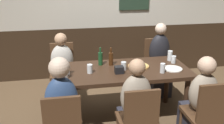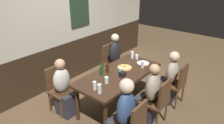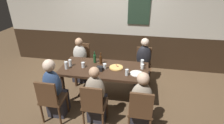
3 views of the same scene
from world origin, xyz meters
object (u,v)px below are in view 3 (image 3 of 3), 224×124
Objects in this scene: person_left_far at (80,63)px; chair_right_far at (143,64)px; person_right_far at (143,67)px; chair_right_near at (141,109)px; beer_glass_tall at (142,67)px; pizza at (116,67)px; person_mid_near at (96,99)px; chair_left_near at (51,98)px; dining_table at (104,71)px; person_left_near at (55,92)px; tumbler_short at (70,63)px; pint_glass_stout at (127,73)px; chair_left_far at (82,59)px; beer_bottle_green at (95,58)px; beer_bottle_brown at (101,59)px; condiment_caddy at (100,69)px; tumbler_water at (142,63)px; highball_clear at (83,65)px; pint_glass_amber at (105,67)px; person_right_near at (141,104)px; plate_white_large at (136,73)px; pint_glass_pale at (66,66)px; chair_mid_near at (94,104)px.

chair_right_far is at bearing 6.05° from person_left_far.
person_left_far is (-1.55, -0.00, -0.04)m from person_right_far.
beer_glass_tall is (-0.02, 0.93, 0.29)m from chair_right_near.
chair_right_far is 0.98m from pizza.
person_mid_near is 3.97× the size of pizza.
person_left_far is at bearing 90.00° from chair_left_near.
dining_table is 1.62× the size of person_left_far.
person_mid_near is at bearing 0.22° from person_left_near.
chair_right_near is at bearing -27.73° from tumbler_short.
person_mid_near is at bearing -136.71° from pint_glass_stout.
person_mid_near reaches higher than chair_right_near.
dining_table is 1.14m from chair_left_far.
beer_bottle_green is at bearing -49.59° from chair_left_far.
beer_bottle_green and beer_bottle_brown have the same top height.
pint_glass_stout is (0.48, -0.21, 0.14)m from dining_table.
condiment_caddy is at bearing -117.03° from dining_table.
tumbler_water is at bearing 22.57° from condiment_caddy.
person_right_far is at bearing 71.15° from pint_glass_stout.
chair_left_near is 7.77× the size of highball_clear.
beer_bottle_green is (-0.27, 0.24, 0.05)m from pint_glass_amber.
condiment_caddy is at bearing -129.62° from pint_glass_amber.
person_right_near is 1.39m from highball_clear.
beer_bottle_brown is 0.31m from condiment_caddy.
chair_left_near is 1.00× the size of chair_left_far.
dining_table is 0.67m from plate_white_large.
person_left_near reaches higher than chair_left_far.
plate_white_large is (1.08, -0.07, -0.05)m from highball_clear.
person_left_far is 0.86m from highball_clear.
person_left_far is (-0.78, 1.32, -0.01)m from person_mid_near.
tumbler_short is 0.65m from condiment_caddy.
beer_glass_tall is at bearing 31.12° from chair_left_near.
pizza is 0.35m from condiment_caddy.
condiment_caddy is at bearing 171.21° from pint_glass_stout.
tumbler_water is (-0.03, 1.04, 0.31)m from chair_right_near.
pint_glass_pale is at bearing -177.77° from plate_white_large.
beer_glass_tall is 0.83× the size of pint_glass_stout.
chair_right_far is 0.98m from plate_white_large.
person_mid_near is 4.57× the size of beer_bottle_green.
person_right_far is 1.19m from condiment_caddy.
person_right_near is 0.63m from pint_glass_stout.
person_right_near reaches higher than pizza.
pint_glass_amber is 0.50m from pint_glass_stout.
beer_bottle_green reaches higher than chair_mid_near.
pint_glass_stout is at bearing -23.60° from dining_table.
pint_glass_stout is (-0.30, 0.45, 0.33)m from person_right_near.
tumbler_water is 1.16× the size of pint_glass_stout.
pint_glass_pale is at bearing -103.01° from tumbler_short.
highball_clear is at bearing -143.88° from chair_right_far.
chair_left_far is 0.74× the size of person_left_near.
chair_right_near is 0.74× the size of person_left_near.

